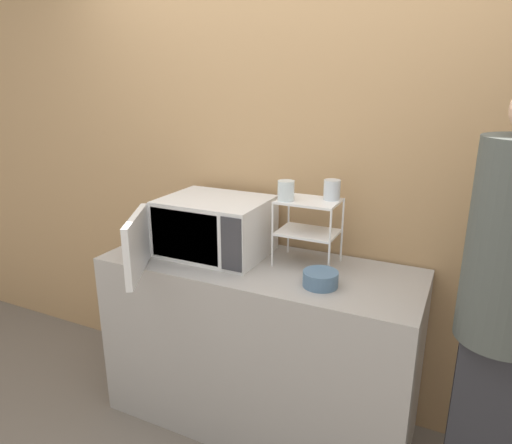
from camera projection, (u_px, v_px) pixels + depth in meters
The scene contains 8 objects.
wall_back at pixel (286, 176), 2.45m from camera, with size 8.00×0.06×2.60m.
counter at pixel (258, 345), 2.40m from camera, with size 1.60×0.60×0.92m.
microwave at pixel (212, 227), 2.36m from camera, with size 0.56×0.80×0.30m.
dish_rack at pixel (308, 218), 2.21m from camera, with size 0.30×0.22×0.33m.
glass_front_left at pixel (286, 191), 2.16m from camera, with size 0.08×0.08×0.10m.
glass_back_right at pixel (332, 190), 2.17m from camera, with size 0.08×0.08×0.10m.
bowl at pixel (320, 279), 2.02m from camera, with size 0.16×0.16×0.07m.
person at pixel (505, 301), 1.67m from camera, with size 0.32×0.32×1.79m.
Camera 1 is at (0.90, -1.60, 1.79)m, focal length 32.00 mm.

